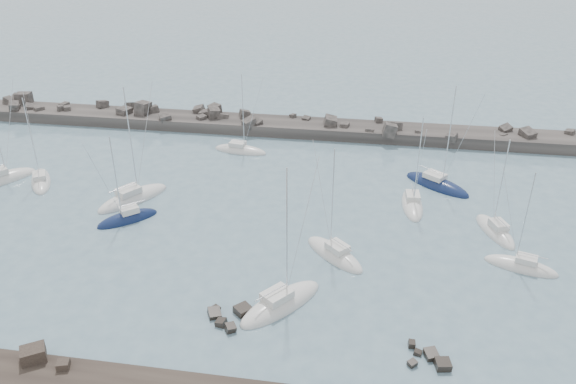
# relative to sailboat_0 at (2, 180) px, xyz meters

# --- Properties ---
(ground) EXTENTS (400.00, 400.00, 0.00)m
(ground) POSITION_rel_sailboat_0_xyz_m (41.74, -13.90, -0.16)
(ground) COLOR slate
(ground) RESTS_ON ground
(rock_cluster_near) EXTENTS (4.40, 4.23, 1.36)m
(rock_cluster_near) POSITION_rel_sailboat_0_xyz_m (38.04, -22.32, -0.05)
(rock_cluster_near) COLOR black
(rock_cluster_near) RESTS_ON ground
(rock_cluster_far) EXTENTS (3.68, 3.18, 1.17)m
(rock_cluster_far) POSITION_rel_sailboat_0_xyz_m (56.14, -25.32, 0.04)
(rock_cluster_far) COLOR black
(rock_cluster_far) RESTS_ON ground
(breakwater) EXTENTS (115.00, 7.33, 5.40)m
(breakwater) POSITION_rel_sailboat_0_xyz_m (33.11, 24.13, 0.18)
(breakwater) COLOR #302D2B
(breakwater) RESTS_ON ground
(sailboat_0) EXTENTS (7.81, 9.12, 14.72)m
(sailboat_0) POSITION_rel_sailboat_0_xyz_m (0.00, 0.00, 0.00)
(sailboat_0) COLOR silver
(sailboat_0) RESTS_ON ground
(sailboat_1) EXTENTS (6.29, 8.23, 12.80)m
(sailboat_1) POSITION_rel_sailboat_0_xyz_m (5.52, 0.43, -0.02)
(sailboat_1) COLOR silver
(sailboat_1) RESTS_ON ground
(sailboat_2) EXTENTS (7.05, 6.62, 11.96)m
(sailboat_2) POSITION_rel_sailboat_0_xyz_m (21.32, -7.26, -0.00)
(sailboat_2) COLOR #0F1C42
(sailboat_2) RESTS_ON ground
(sailboat_3) EXTENTS (8.30, 10.12, 15.98)m
(sailboat_3) POSITION_rel_sailboat_0_xyz_m (19.92, -2.29, -0.01)
(sailboat_3) COLOR silver
(sailboat_3) RESTS_ON ground
(sailboat_4) EXTENTS (8.62, 3.73, 13.13)m
(sailboat_4) POSITION_rel_sailboat_0_xyz_m (29.97, 15.00, -0.03)
(sailboat_4) COLOR silver
(sailboat_4) RESTS_ON ground
(sailboat_5) EXTENTS (7.96, 7.76, 13.51)m
(sailboat_5) POSITION_rel_sailboat_0_xyz_m (46.62, -10.93, -0.01)
(sailboat_5) COLOR silver
(sailboat_5) RESTS_ON ground
(sailboat_6) EXTENTS (3.06, 8.39, 13.05)m
(sailboat_6) POSITION_rel_sailboat_0_xyz_m (55.36, 1.70, -0.02)
(sailboat_6) COLOR silver
(sailboat_6) RESTS_ON ground
(sailboat_7) EXTENTS (8.46, 9.57, 15.48)m
(sailboat_7) POSITION_rel_sailboat_0_xyz_m (42.25, -20.08, -0.01)
(sailboat_7) COLOR silver
(sailboat_7) RESTS_ON ground
(sailboat_8) EXTENTS (9.48, 8.25, 15.18)m
(sailboat_8) POSITION_rel_sailboat_0_xyz_m (58.83, 7.84, -0.02)
(sailboat_8) COLOR #0F1C42
(sailboat_8) RESTS_ON ground
(sailboat_9) EXTENTS (7.83, 4.48, 11.92)m
(sailboat_9) POSITION_rel_sailboat_0_xyz_m (66.17, -10.05, -0.02)
(sailboat_9) COLOR silver
(sailboat_9) RESTS_ON ground
(sailboat_10) EXTENTS (5.00, 8.09, 12.43)m
(sailboat_10) POSITION_rel_sailboat_0_xyz_m (64.65, -3.27, -0.01)
(sailboat_10) COLOR silver
(sailboat_10) RESTS_ON ground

